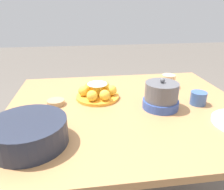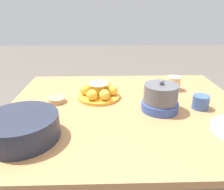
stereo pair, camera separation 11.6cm
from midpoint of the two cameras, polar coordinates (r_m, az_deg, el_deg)
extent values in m
cylinder|color=#A87547|center=(1.85, 21.75, -6.96)|extent=(0.06, 0.06, 0.70)
cylinder|color=#A87547|center=(1.75, -14.89, -7.79)|extent=(0.06, 0.06, 0.70)
cube|color=#A87547|center=(1.13, 6.70, -3.80)|extent=(1.22, 1.03, 0.03)
cylinder|color=gold|center=(1.22, -0.76, -0.36)|extent=(0.24, 0.24, 0.02)
sphere|color=yellow|center=(1.22, -4.41, 1.34)|extent=(0.06, 0.06, 0.06)
sphere|color=yellow|center=(1.14, -2.42, -0.05)|extent=(0.06, 0.06, 0.06)
sphere|color=yellow|center=(1.14, 0.94, -0.03)|extent=(0.06, 0.06, 0.06)
sphere|color=yellow|center=(1.21, 2.91, 1.21)|extent=(0.06, 0.06, 0.06)
sphere|color=yellow|center=(1.27, 1.24, 2.31)|extent=(0.06, 0.06, 0.06)
sphere|color=yellow|center=(1.27, -2.64, 2.32)|extent=(0.06, 0.06, 0.06)
ellipsoid|color=white|center=(1.20, -0.78, 2.97)|extent=(0.11, 0.11, 0.02)
sphere|color=yellow|center=(1.21, -0.77, 1.24)|extent=(0.06, 0.06, 0.06)
cylinder|color=#232838|center=(0.89, -19.14, -8.10)|extent=(0.29, 0.29, 0.10)
cylinder|color=brown|center=(0.87, -19.49, -5.72)|extent=(0.23, 0.23, 0.01)
cylinder|color=tan|center=(1.19, -11.54, -1.32)|extent=(0.09, 0.09, 0.03)
cylinder|color=#B26623|center=(1.18, -11.58, -0.86)|extent=(0.07, 0.07, 0.01)
cylinder|color=#DBB27F|center=(1.39, 18.07, 2.89)|extent=(0.08, 0.08, 0.08)
cylinder|color=#38568E|center=(1.20, 24.78, -1.74)|extent=(0.08, 0.08, 0.07)
cylinder|color=#334C99|center=(1.11, 15.26, -2.87)|extent=(0.18, 0.18, 0.04)
cylinder|color=#515156|center=(1.09, 15.62, 0.30)|extent=(0.16, 0.16, 0.09)
sphere|color=#515156|center=(1.07, 15.94, 3.15)|extent=(0.02, 0.02, 0.02)
camera|label=1|loc=(0.06, -87.14, 1.20)|focal=35.00mm
camera|label=2|loc=(0.06, 92.86, -1.20)|focal=35.00mm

